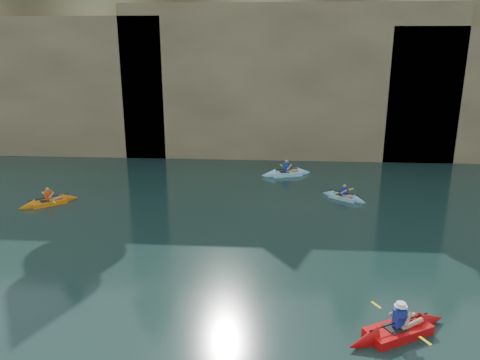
{
  "coord_description": "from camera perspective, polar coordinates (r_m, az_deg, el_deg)",
  "views": [
    {
      "loc": [
        1.01,
        -12.22,
        8.42
      ],
      "look_at": [
        -0.3,
        6.03,
        3.0
      ],
      "focal_mm": 35.0,
      "sensor_mm": 36.0,
      "label": 1
    }
  ],
  "objects": [
    {
      "name": "sea_cave_center",
      "position": [
        35.21,
        -4.18,
        5.29
      ],
      "size": [
        3.5,
        1.0,
        3.2
      ],
      "primitive_type": "cube",
      "color": "black",
      "rests_on": "ground"
    },
    {
      "name": "main_kayaker",
      "position": [
        15.37,
        18.73,
        -16.93
      ],
      "size": [
        3.57,
        2.48,
        1.35
      ],
      "rotation": [
        0.0,
        0.0,
        0.5
      ],
      "color": "red",
      "rests_on": "ground"
    },
    {
      "name": "ground",
      "position": [
        14.88,
        -0.54,
        -17.98
      ],
      "size": [
        160.0,
        160.0,
        0.0
      ],
      "primitive_type": "plane",
      "color": "black",
      "rests_on": "ground"
    },
    {
      "name": "cliff",
      "position": [
        42.31,
        2.8,
        13.2
      ],
      "size": [
        70.0,
        16.0,
        12.0
      ],
      "primitive_type": "cube",
      "color": "tan",
      "rests_on": "ground"
    },
    {
      "name": "kayaker_orange",
      "position": [
        27.2,
        -22.25,
        -2.49
      ],
      "size": [
        2.81,
        2.62,
        1.19
      ],
      "rotation": [
        0.0,
        0.0,
        0.73
      ],
      "color": "orange",
      "rests_on": "ground"
    },
    {
      "name": "sea_cave_west",
      "position": [
        39.63,
        -24.76,
        5.66
      ],
      "size": [
        4.5,
        1.0,
        4.0
      ],
      "primitive_type": "cube",
      "color": "black",
      "rests_on": "ground"
    },
    {
      "name": "cliff_slab_center",
      "position": [
        34.94,
        5.84,
        11.95
      ],
      "size": [
        24.0,
        2.4,
        11.4
      ],
      "primitive_type": "cube",
      "color": "#948159",
      "rests_on": "ground"
    },
    {
      "name": "kayaker_ltblue_mid",
      "position": [
        30.76,
        5.66,
        0.84
      ],
      "size": [
        3.5,
        2.45,
        1.31
      ],
      "rotation": [
        0.0,
        0.0,
        0.32
      ],
      "color": "#98E9FE",
      "rests_on": "ground"
    },
    {
      "name": "kayaker_ltblue_near",
      "position": [
        26.66,
        12.54,
        -2.02
      ],
      "size": [
        2.57,
        2.14,
        1.07
      ],
      "rotation": [
        0.0,
        0.0,
        -0.64
      ],
      "color": "#7CBDD0",
      "rests_on": "ground"
    },
    {
      "name": "sea_cave_east",
      "position": [
        35.87,
        18.64,
        5.73
      ],
      "size": [
        5.0,
        1.0,
        4.5
      ],
      "primitive_type": "cube",
      "color": "black",
      "rests_on": "ground"
    }
  ]
}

